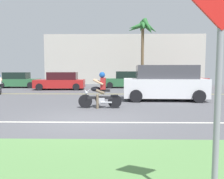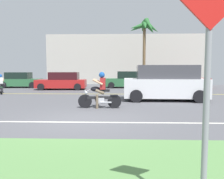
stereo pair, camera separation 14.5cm
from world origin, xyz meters
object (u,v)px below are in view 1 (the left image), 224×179
at_px(suv_nearby, 165,83).
at_px(parked_car_3, 181,80).
at_px(parked_car_2, 128,80).
at_px(motorcyclist, 100,93).
at_px(palm_tree_0, 143,30).
at_px(parked_car_0, 19,80).
at_px(parked_car_1, 61,81).
at_px(street_sign, 219,73).

relative_size(suv_nearby, parked_car_3, 1.01).
xyz_separation_m(suv_nearby, parked_car_2, (-1.58, 8.60, -0.21)).
bearing_deg(motorcyclist, suv_nearby, 38.87).
height_order(motorcyclist, palm_tree_0, palm_tree_0).
bearing_deg(parked_car_0, parked_car_1, -24.57).
bearing_deg(motorcyclist, parked_car_3, 59.76).
height_order(motorcyclist, parked_car_3, parked_car_3).
bearing_deg(street_sign, palm_tree_0, 85.44).
distance_m(suv_nearby, parked_car_0, 14.61).
bearing_deg(street_sign, parked_car_0, 118.60).
bearing_deg(parked_car_2, street_sign, -90.16).
distance_m(parked_car_2, parked_car_3, 5.01).
bearing_deg(motorcyclist, parked_car_1, 113.34).
distance_m(motorcyclist, palm_tree_0, 14.19).
height_order(parked_car_3, street_sign, street_sign).
height_order(parked_car_0, parked_car_2, parked_car_2).
bearing_deg(street_sign, parked_car_1, 108.88).
relative_size(parked_car_0, parked_car_3, 0.82).
xyz_separation_m(suv_nearby, palm_tree_0, (-0.01, 10.25, 4.63)).
height_order(suv_nearby, street_sign, street_sign).
bearing_deg(palm_tree_0, street_sign, -94.56).
relative_size(parked_car_0, parked_car_1, 0.89).
distance_m(suv_nearby, parked_car_2, 8.75).
bearing_deg(palm_tree_0, parked_car_1, -153.28).
height_order(parked_car_0, street_sign, street_sign).
bearing_deg(parked_car_3, motorcyclist, -120.24).
distance_m(parked_car_1, palm_tree_0, 9.48).
xyz_separation_m(motorcyclist, street_sign, (1.67, -7.31, 0.93)).
relative_size(parked_car_2, parked_car_3, 0.94).
relative_size(motorcyclist, palm_tree_0, 0.28).
height_order(parked_car_1, street_sign, street_sign).
bearing_deg(street_sign, parked_car_2, 89.84).
bearing_deg(motorcyclist, parked_car_0, 126.88).
relative_size(parked_car_1, parked_car_2, 0.98).
xyz_separation_m(parked_car_0, parked_car_1, (4.48, -2.05, 0.01)).
relative_size(parked_car_1, parked_car_3, 0.92).
xyz_separation_m(motorcyclist, parked_car_1, (-3.99, 9.25, 0.03)).
relative_size(parked_car_0, street_sign, 1.42).
bearing_deg(motorcyclist, palm_tree_0, 75.73).
height_order(motorcyclist, parked_car_1, motorcyclist).
xyz_separation_m(parked_car_0, street_sign, (10.14, -18.61, 0.91)).
height_order(parked_car_0, palm_tree_0, palm_tree_0).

